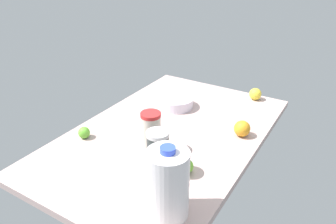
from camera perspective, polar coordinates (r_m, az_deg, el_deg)
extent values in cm
cube|color=#B99D98|center=(146.23, 0.00, -4.01)|extent=(120.00, 76.00, 3.00)
cylinder|color=silver|center=(166.51, 1.43, 1.69)|extent=(17.14, 17.14, 5.05)
cylinder|color=#293232|center=(116.63, -1.76, -7.47)|extent=(7.76, 7.76, 15.98)
cylinder|color=silver|center=(111.90, -1.83, -3.82)|extent=(7.99, 7.99, 1.40)
cylinder|color=beige|center=(129.21, -2.95, -3.80)|extent=(7.77, 7.77, 15.63)
cylinder|color=red|center=(125.03, -3.05, -0.46)|extent=(8.01, 8.01, 1.40)
cylinder|color=white|center=(98.66, -0.05, -12.51)|extent=(12.80, 12.80, 22.65)
cylinder|color=blue|center=(91.31, -0.05, -6.60)|extent=(4.48, 4.48, 1.80)
sphere|color=yellow|center=(180.47, 14.97, 3.05)|extent=(6.30, 6.30, 6.30)
sphere|color=#60B331|center=(144.62, -14.40, -3.50)|extent=(5.04, 5.04, 5.04)
sphere|color=#63B12F|center=(120.24, 3.18, -9.41)|extent=(5.39, 5.39, 5.39)
sphere|color=orange|center=(144.64, 12.78, -2.83)|extent=(7.05, 7.05, 7.05)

